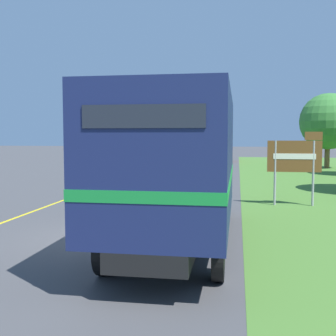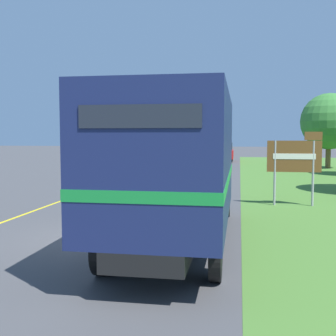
{
  "view_description": "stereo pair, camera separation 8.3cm",
  "coord_description": "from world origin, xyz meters",
  "px_view_note": "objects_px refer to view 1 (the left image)",
  "views": [
    {
      "loc": [
        3.54,
        -10.59,
        2.7
      ],
      "look_at": [
        0.3,
        8.97,
        1.2
      ],
      "focal_mm": 45.0,
      "sensor_mm": 36.0,
      "label": 1
    },
    {
      "loc": [
        3.62,
        -10.58,
        2.7
      ],
      "look_at": [
        0.3,
        8.97,
        1.2
      ],
      "focal_mm": 45.0,
      "sensor_mm": 36.0,
      "label": 2
    }
  ],
  "objects_px": {
    "horse_trailer_truck": "(179,164)",
    "roadside_tree_far": "(328,122)",
    "lead_car_red_ahead": "(224,152)",
    "highway_sign": "(295,158)",
    "lead_car_white": "(159,161)"
  },
  "relations": [
    {
      "from": "horse_trailer_truck",
      "to": "roadside_tree_far",
      "type": "relative_size",
      "value": 1.38
    },
    {
      "from": "horse_trailer_truck",
      "to": "lead_car_red_ahead",
      "type": "bearing_deg",
      "value": 90.02
    },
    {
      "from": "lead_car_red_ahead",
      "to": "highway_sign",
      "type": "height_order",
      "value": "highway_sign"
    },
    {
      "from": "lead_car_red_ahead",
      "to": "horse_trailer_truck",
      "type": "bearing_deg",
      "value": -89.98
    },
    {
      "from": "lead_car_red_ahead",
      "to": "roadside_tree_far",
      "type": "height_order",
      "value": "roadside_tree_far"
    },
    {
      "from": "lead_car_white",
      "to": "lead_car_red_ahead",
      "type": "relative_size",
      "value": 1.09
    },
    {
      "from": "horse_trailer_truck",
      "to": "roadside_tree_far",
      "type": "height_order",
      "value": "roadside_tree_far"
    },
    {
      "from": "lead_car_white",
      "to": "lead_car_red_ahead",
      "type": "xyz_separation_m",
      "value": [
        3.87,
        16.8,
        0.04
      ]
    },
    {
      "from": "highway_sign",
      "to": "roadside_tree_far",
      "type": "xyz_separation_m",
      "value": [
        5.24,
        20.3,
        2.09
      ]
    },
    {
      "from": "horse_trailer_truck",
      "to": "roadside_tree_far",
      "type": "bearing_deg",
      "value": 71.7
    },
    {
      "from": "roadside_tree_far",
      "to": "lead_car_red_ahead",
      "type": "bearing_deg",
      "value": 137.57
    },
    {
      "from": "roadside_tree_far",
      "to": "lead_car_white",
      "type": "bearing_deg",
      "value": -145.82
    },
    {
      "from": "lead_car_white",
      "to": "roadside_tree_far",
      "type": "height_order",
      "value": "roadside_tree_far"
    },
    {
      "from": "lead_car_red_ahead",
      "to": "lead_car_white",
      "type": "bearing_deg",
      "value": -102.98
    },
    {
      "from": "lead_car_white",
      "to": "roadside_tree_far",
      "type": "relative_size",
      "value": 0.72
    }
  ]
}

